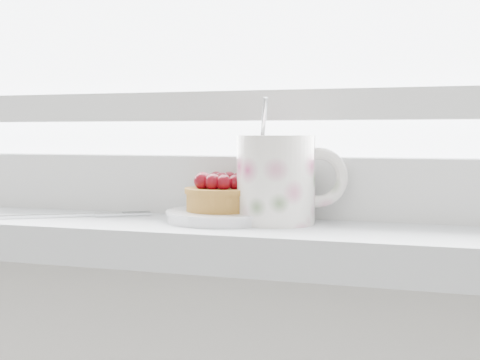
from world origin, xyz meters
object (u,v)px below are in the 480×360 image
at_px(floral_mug, 279,178).
at_px(fork, 61,216).
at_px(raspberry_tart, 221,193).
at_px(saucer, 222,216).

xyz_separation_m(floral_mug, fork, (-0.26, -0.03, -0.05)).
distance_m(raspberry_tart, fork, 0.19).
bearing_deg(fork, raspberry_tart, 7.32).
relative_size(floral_mug, fork, 0.74).
bearing_deg(floral_mug, raspberry_tart, -177.46).
distance_m(saucer, fork, 0.19).
xyz_separation_m(raspberry_tart, floral_mug, (0.07, 0.00, 0.02)).
bearing_deg(saucer, fork, -172.74).
height_order(raspberry_tart, fork, raspberry_tart).
relative_size(saucer, fork, 0.67).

